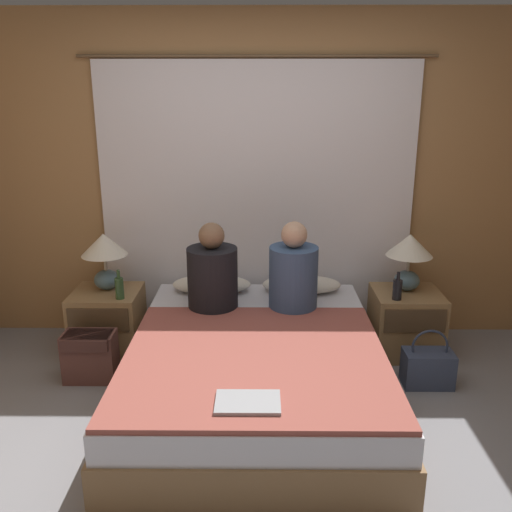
% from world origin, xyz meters
% --- Properties ---
extents(ground_plane, '(16.00, 16.00, 0.00)m').
position_xyz_m(ground_plane, '(0.00, 0.00, 0.00)').
color(ground_plane, gray).
extents(wall_back, '(4.60, 0.06, 2.50)m').
position_xyz_m(wall_back, '(0.00, 1.75, 1.25)').
color(wall_back, '#A37547').
rests_on(wall_back, ground_plane).
extents(curtain_panel, '(2.61, 0.02, 2.17)m').
position_xyz_m(curtain_panel, '(0.00, 1.69, 1.08)').
color(curtain_panel, white).
rests_on(curtain_panel, ground_plane).
extents(bed, '(1.57, 2.04, 0.44)m').
position_xyz_m(bed, '(0.00, 0.62, 0.22)').
color(bed, olive).
rests_on(bed, ground_plane).
extents(nightstand_left, '(0.49, 0.47, 0.48)m').
position_xyz_m(nightstand_left, '(-1.13, 1.31, 0.24)').
color(nightstand_left, '#937047').
rests_on(nightstand_left, ground_plane).
extents(nightstand_right, '(0.49, 0.47, 0.48)m').
position_xyz_m(nightstand_right, '(1.13, 1.31, 0.24)').
color(nightstand_right, '#937047').
rests_on(nightstand_right, ground_plane).
extents(lamp_left, '(0.34, 0.34, 0.43)m').
position_xyz_m(lamp_left, '(-1.13, 1.37, 0.77)').
color(lamp_left, slate).
rests_on(lamp_left, nightstand_left).
extents(lamp_right, '(0.34, 0.34, 0.43)m').
position_xyz_m(lamp_right, '(1.13, 1.37, 0.77)').
color(lamp_right, slate).
rests_on(lamp_right, nightstand_right).
extents(pillow_left, '(0.60, 0.29, 0.12)m').
position_xyz_m(pillow_left, '(-0.35, 1.45, 0.50)').
color(pillow_left, silver).
rests_on(pillow_left, bed).
extents(pillow_right, '(0.60, 0.29, 0.12)m').
position_xyz_m(pillow_right, '(0.35, 1.45, 0.50)').
color(pillow_right, silver).
rests_on(pillow_right, bed).
extents(blanket_on_bed, '(1.51, 1.44, 0.03)m').
position_xyz_m(blanket_on_bed, '(0.00, 0.34, 0.45)').
color(blanket_on_bed, '#994C42').
rests_on(blanket_on_bed, bed).
extents(person_left_in_bed, '(0.35, 0.35, 0.63)m').
position_xyz_m(person_left_in_bed, '(-0.30, 1.10, 0.69)').
color(person_left_in_bed, black).
rests_on(person_left_in_bed, bed).
extents(person_right_in_bed, '(0.34, 0.34, 0.64)m').
position_xyz_m(person_right_in_bed, '(0.26, 1.10, 0.70)').
color(person_right_in_bed, '#38517A').
rests_on(person_right_in_bed, bed).
extents(beer_bottle_on_left_stand, '(0.06, 0.06, 0.21)m').
position_xyz_m(beer_bottle_on_left_stand, '(-0.98, 1.18, 0.57)').
color(beer_bottle_on_left_stand, '#2D4C28').
rests_on(beer_bottle_on_left_stand, nightstand_left).
extents(beer_bottle_on_right_stand, '(0.07, 0.07, 0.21)m').
position_xyz_m(beer_bottle_on_right_stand, '(1.01, 1.18, 0.56)').
color(beer_bottle_on_right_stand, black).
rests_on(beer_bottle_on_right_stand, nightstand_right).
extents(laptop_on_bed, '(0.32, 0.21, 0.02)m').
position_xyz_m(laptop_on_bed, '(-0.03, -0.16, 0.47)').
color(laptop_on_bed, '#9EA0A5').
rests_on(laptop_on_bed, blanket_on_bed).
extents(backpack_on_floor, '(0.35, 0.22, 0.35)m').
position_xyz_m(backpack_on_floor, '(-1.14, 0.88, 0.20)').
color(backpack_on_floor, brown).
rests_on(backpack_on_floor, ground_plane).
extents(handbag_on_floor, '(0.33, 0.19, 0.41)m').
position_xyz_m(handbag_on_floor, '(1.16, 0.83, 0.13)').
color(handbag_on_floor, '#333D56').
rests_on(handbag_on_floor, ground_plane).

